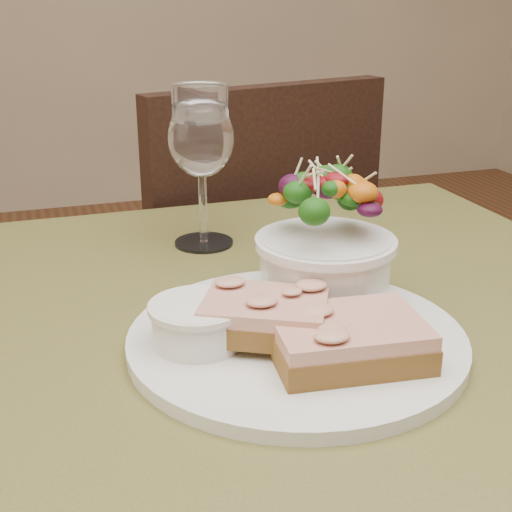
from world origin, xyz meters
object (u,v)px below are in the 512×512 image
object	(u,v)px
chair_far	(222,384)
salad_bowl	(326,239)
ramekin	(198,321)
wine_glass	(201,143)
sandwich_back	(265,316)
sandwich_front	(348,339)
cafe_table	(277,422)
dinner_plate	(296,339)

from	to	relation	value
chair_far	salad_bowl	xyz separation A→B (m)	(-0.07, -0.63, 0.53)
ramekin	wine_glass	world-z (taller)	wine_glass
sandwich_back	ramekin	world-z (taller)	sandwich_back
chair_far	sandwich_front	world-z (taller)	chair_far
cafe_table	sandwich_back	world-z (taller)	sandwich_back
salad_bowl	sandwich_front	bearing A→B (deg)	-104.28
sandwich_back	ramekin	size ratio (longest dim) A/B	1.68
chair_far	sandwich_front	bearing A→B (deg)	69.07
chair_far	ramekin	world-z (taller)	chair_far
cafe_table	ramekin	bearing A→B (deg)	-160.75
chair_far	ramekin	size ratio (longest dim) A/B	11.91
chair_far	dinner_plate	distance (m)	0.84
chair_far	ramekin	xyz separation A→B (m)	(-0.20, -0.68, 0.49)
sandwich_back	ramekin	xyz separation A→B (m)	(-0.05, 0.01, -0.00)
chair_far	sandwich_back	distance (m)	0.86
sandwich_front	dinner_plate	bearing A→B (deg)	119.85
sandwich_back	wine_glass	bearing A→B (deg)	114.12
sandwich_front	sandwich_back	size ratio (longest dim) A/B	1.02
salad_bowl	sandwich_back	bearing A→B (deg)	-141.60
ramekin	salad_bowl	size ratio (longest dim) A/B	0.60
dinner_plate	sandwich_back	bearing A→B (deg)	-173.61
chair_far	ramekin	bearing A→B (deg)	59.84
salad_bowl	wine_glass	bearing A→B (deg)	106.66
cafe_table	chair_far	world-z (taller)	chair_far
cafe_table	chair_far	distance (m)	0.75
sandwich_back	salad_bowl	size ratio (longest dim) A/B	1.00
dinner_plate	cafe_table	bearing A→B (deg)	94.92
sandwich_front	salad_bowl	size ratio (longest dim) A/B	1.02
sandwich_back	cafe_table	bearing A→B (deg)	84.62
cafe_table	salad_bowl	size ratio (longest dim) A/B	6.30
sandwich_front	wine_glass	distance (m)	0.34
chair_far	wine_glass	size ratio (longest dim) A/B	5.14
sandwich_front	ramekin	size ratio (longest dim) A/B	1.71
dinner_plate	sandwich_back	distance (m)	0.04
ramekin	salad_bowl	distance (m)	0.15
sandwich_front	salad_bowl	distance (m)	0.12
cafe_table	sandwich_back	xyz separation A→B (m)	(-0.03, -0.04, 0.14)
wine_glass	sandwich_back	bearing A→B (deg)	-93.72
dinner_plate	wine_glass	world-z (taller)	wine_glass
chair_far	salad_bowl	bearing A→B (deg)	70.34
cafe_table	wine_glass	world-z (taller)	wine_glass
sandwich_back	wine_glass	xyz separation A→B (m)	(0.02, 0.28, 0.09)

